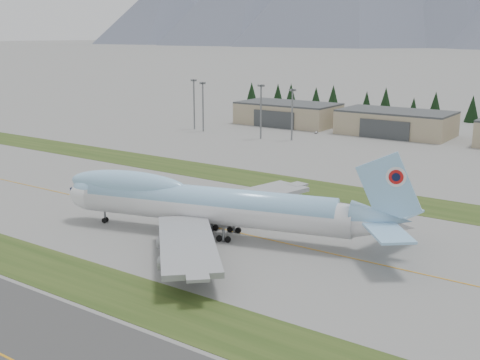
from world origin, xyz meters
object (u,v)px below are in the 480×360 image
Objects in this scene: hangar_left at (288,114)px; hangar_center at (396,123)px; service_vehicle_a at (316,133)px; boeing_747_freighter at (209,204)px.

hangar_center is at bearing 0.00° from hangar_left.
service_vehicle_a is at bearing -151.47° from hangar_center.
hangar_center is 35.05m from service_vehicle_a.
hangar_left and hangar_center have the same top height.
hangar_center is at bearing 11.39° from service_vehicle_a.
service_vehicle_a is at bearing -33.94° from hangar_left.
boeing_747_freighter reaches higher than service_vehicle_a.
boeing_747_freighter is at bearing -65.28° from hangar_left.
hangar_center is (55.00, 0.00, 0.00)m from hangar_left.
boeing_747_freighter is 1.69× the size of hangar_center.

